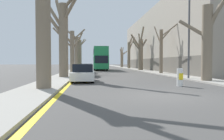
{
  "coord_description": "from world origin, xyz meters",
  "views": [
    {
      "loc": [
        -3.23,
        -9.41,
        1.51
      ],
      "look_at": [
        0.34,
        27.66,
        0.2
      ],
      "focal_mm": 35.0,
      "sensor_mm": 36.0,
      "label": 1
    }
  ],
  "objects": [
    {
      "name": "street_tree_left_0",
      "position": [
        -5.72,
        2.63,
        3.48
      ],
      "size": [
        3.29,
        3.43,
        7.75
      ],
      "color": "#7A6B56",
      "rests_on": "ground"
    },
    {
      "name": "parked_car_1",
      "position": [
        -3.86,
        14.07,
        0.63
      ],
      "size": [
        1.8,
        4.37,
        1.32
      ],
      "color": "#9EA3AD",
      "rests_on": "ground"
    },
    {
      "name": "parked_car_0",
      "position": [
        -3.86,
        7.81,
        0.65
      ],
      "size": [
        1.72,
        3.97,
        1.37
      ],
      "color": "silver",
      "rests_on": "ground"
    },
    {
      "name": "traffic_bollard",
      "position": [
        2.37,
        3.89,
        0.57
      ],
      "size": [
        0.37,
        0.39,
        1.13
      ],
      "color": "white",
      "rests_on": "ground"
    },
    {
      "name": "building_facade_right",
      "position": [
        12.26,
        31.23,
        5.46
      ],
      "size": [
        10.08,
        44.21,
        10.95
      ],
      "color": "#9E9384",
      "rests_on": "ground"
    },
    {
      "name": "ground_plane",
      "position": [
        0.0,
        0.0,
        0.0
      ],
      "size": [
        300.0,
        300.0,
        0.0
      ],
      "primitive_type": "plane",
      "color": "#4C4947"
    },
    {
      "name": "street_tree_right_0",
      "position": [
        5.68,
        6.61,
        3.28
      ],
      "size": [
        3.35,
        3.45,
        7.28
      ],
      "color": "#7A6B56",
      "rests_on": "ground"
    },
    {
      "name": "lamp_post",
      "position": [
        5.18,
        8.92,
        5.07
      ],
      "size": [
        1.4,
        0.2,
        9.2
      ],
      "color": "#4C4F54",
      "rests_on": "ground"
    },
    {
      "name": "street_tree_right_2",
      "position": [
        5.76,
        29.87,
        3.41
      ],
      "size": [
        3.21,
        3.27,
        7.9
      ],
      "color": "#7A6B56",
      "rests_on": "ground"
    },
    {
      "name": "street_tree_left_2",
      "position": [
        -5.88,
        21.2,
        3.33
      ],
      "size": [
        4.26,
        3.39,
        6.63
      ],
      "color": "#7A6B56",
      "rests_on": "ground"
    },
    {
      "name": "kerb_line_stripe",
      "position": [
        -4.73,
        50.0,
        0.0
      ],
      "size": [
        0.24,
        120.0,
        0.01
      ],
      "primitive_type": "cube",
      "color": "yellow",
      "rests_on": "ground"
    },
    {
      "name": "street_tree_left_3",
      "position": [
        -5.79,
        29.78,
        3.45
      ],
      "size": [
        3.49,
        2.59,
        7.66
      ],
      "color": "#7A6B56",
      "rests_on": "ground"
    },
    {
      "name": "sidewalk_left",
      "position": [
        -6.09,
        50.0,
        0.06
      ],
      "size": [
        2.36,
        120.0,
        0.12
      ],
      "primitive_type": "cube",
      "color": "#A39E93",
      "rests_on": "ground"
    },
    {
      "name": "street_tree_left_1",
      "position": [
        -5.84,
        11.9,
        4.16
      ],
      "size": [
        4.21,
        3.93,
        8.62
      ],
      "color": "#7A6B56",
      "rests_on": "ground"
    },
    {
      "name": "parked_car_2",
      "position": [
        -3.86,
        20.47,
        0.63
      ],
      "size": [
        1.72,
        4.17,
        1.32
      ],
      "color": "silver",
      "rests_on": "ground"
    },
    {
      "name": "sidewalk_right",
      "position": [
        6.09,
        50.0,
        0.06
      ],
      "size": [
        2.36,
        120.0,
        0.12
      ],
      "primitive_type": "cube",
      "color": "#A39E93",
      "rests_on": "ground"
    },
    {
      "name": "double_decker_bus",
      "position": [
        -1.46,
        33.45,
        2.43
      ],
      "size": [
        2.61,
        11.6,
        4.3
      ],
      "color": "#1E7F47",
      "rests_on": "ground"
    },
    {
      "name": "street_tree_left_4",
      "position": [
        -5.6,
        38.83,
        3.61
      ],
      "size": [
        2.99,
        2.88,
        7.94
      ],
      "color": "#7A6B56",
      "rests_on": "ground"
    },
    {
      "name": "street_tree_right_1",
      "position": [
        5.79,
        17.97,
        3.26
      ],
      "size": [
        2.41,
        3.78,
        6.43
      ],
      "color": "#7A6B56",
      "rests_on": "ground"
    },
    {
      "name": "street_tree_right_3",
      "position": [
        5.9,
        42.18,
        3.72
      ],
      "size": [
        1.98,
        2.04,
        7.8
      ],
      "color": "#7A6B56",
      "rests_on": "ground"
    },
    {
      "name": "street_tree_right_4",
      "position": [
        5.89,
        54.59,
        2.82
      ],
      "size": [
        2.8,
        5.06,
        6.15
      ],
      "color": "#7A6B56",
      "rests_on": "ground"
    }
  ]
}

